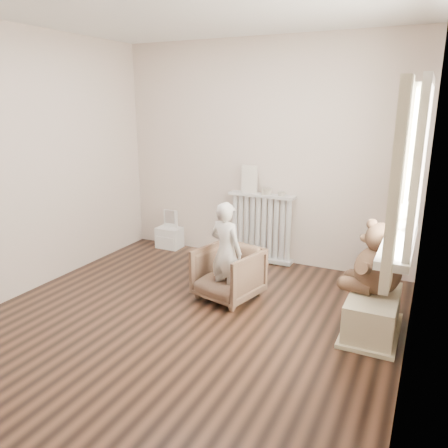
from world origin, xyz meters
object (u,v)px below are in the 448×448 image
at_px(toy_vanity, 169,228).
at_px(plush_cat, 402,218).
at_px(radiator, 261,231).
at_px(child, 226,251).
at_px(toy_bench, 373,310).
at_px(armchair, 228,273).
at_px(teddy_bear, 379,256).

bearing_deg(toy_vanity, plush_cat, -20.08).
height_order(radiator, plush_cat, plush_cat).
bearing_deg(toy_vanity, radiator, 1.33).
bearing_deg(child, toy_bench, -167.64).
bearing_deg(plush_cat, radiator, 164.72).
height_order(toy_vanity, toy_bench, toy_vanity).
relative_size(radiator, armchair, 1.48).
relative_size(toy_bench, plush_cat, 2.58).
distance_m(child, plush_cat, 1.60).
xyz_separation_m(toy_vanity, toy_bench, (2.76, -1.16, -0.08)).
xyz_separation_m(radiator, toy_bench, (1.47, -1.19, -0.19)).
bearing_deg(radiator, toy_vanity, -178.67).
bearing_deg(teddy_bear, armchair, -172.18).
bearing_deg(plush_cat, teddy_bear, -146.98).
height_order(radiator, toy_vanity, radiator).
bearing_deg(toy_vanity, teddy_bear, -21.64).
bearing_deg(teddy_bear, radiator, 151.29).
xyz_separation_m(toy_vanity, child, (1.38, -1.12, 0.23)).
bearing_deg(toy_vanity, armchair, -37.96).
bearing_deg(toy_bench, toy_vanity, 157.30).
relative_size(toy_vanity, armchair, 0.88).
distance_m(radiator, child, 1.16).
bearing_deg(toy_vanity, toy_bench, -22.70).
distance_m(toy_bench, plush_cat, 0.82).
distance_m(radiator, toy_bench, 1.90).
bearing_deg(toy_vanity, child, -39.23).
xyz_separation_m(toy_vanity, teddy_bear, (2.76, -1.10, 0.40)).
bearing_deg(armchair, child, -76.35).
distance_m(radiator, plush_cat, 2.04).
height_order(radiator, toy_bench, radiator).
xyz_separation_m(child, toy_bench, (1.38, -0.03, -0.31)).
distance_m(toy_vanity, child, 1.79).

